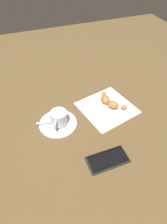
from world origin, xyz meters
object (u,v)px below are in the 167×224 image
at_px(croissant, 110,102).
at_px(cell_phone, 108,159).
at_px(saucer, 58,123).
at_px(sugar_packet, 58,115).
at_px(espresso_cup, 59,118).
at_px(napkin, 107,108).
at_px(teaspoon, 58,121).

bearing_deg(croissant, cell_phone, 62.99).
relative_size(saucer, sugar_packet, 2.13).
bearing_deg(espresso_cup, napkin, -175.36).
distance_m(saucer, espresso_cup, 0.03).
bearing_deg(napkin, espresso_cup, 4.64).
xyz_separation_m(saucer, croissant, (-0.22, -0.03, 0.01)).
bearing_deg(saucer, croissant, -173.03).
distance_m(sugar_packet, croissant, 0.21).
height_order(teaspoon, cell_phone, teaspoon).
bearing_deg(croissant, espresso_cup, 7.54).
xyz_separation_m(espresso_cup, croissant, (-0.22, -0.03, -0.01)).
xyz_separation_m(espresso_cup, teaspoon, (0.00, -0.01, -0.02)).
bearing_deg(teaspoon, sugar_packet, -104.93).
bearing_deg(napkin, teaspoon, 3.03).
xyz_separation_m(saucer, espresso_cup, (-0.01, 0.00, 0.03)).
bearing_deg(cell_phone, saucer, -62.15).
distance_m(espresso_cup, teaspoon, 0.02).
bearing_deg(saucer, napkin, -175.92).
xyz_separation_m(espresso_cup, cell_phone, (-0.10, 0.20, -0.03)).
xyz_separation_m(espresso_cup, sugar_packet, (-0.01, -0.03, -0.02)).
height_order(espresso_cup, croissant, espresso_cup).
bearing_deg(espresso_cup, croissant, -172.46).
bearing_deg(saucer, espresso_cup, 162.83).
bearing_deg(croissant, teaspoon, 6.04).
height_order(teaspoon, sugar_packet, teaspoon).
distance_m(croissant, cell_phone, 0.26).
bearing_deg(teaspoon, croissant, -173.96).
distance_m(teaspoon, sugar_packet, 0.03).
bearing_deg(espresso_cup, saucer, -17.17).
xyz_separation_m(napkin, croissant, (-0.02, -0.01, 0.02)).
relative_size(saucer, napkin, 0.71).
relative_size(teaspoon, cell_phone, 0.90).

